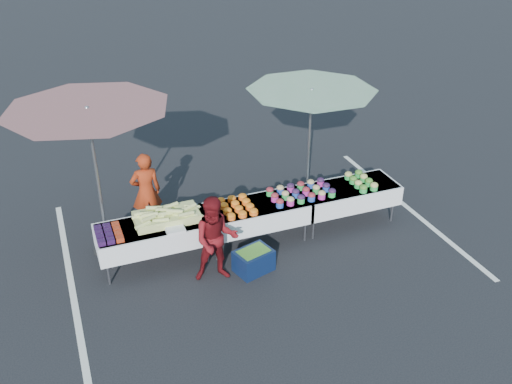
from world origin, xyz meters
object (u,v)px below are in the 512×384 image
object	(u,v)px
table_right	(347,194)
storage_bin	(254,260)
table_center	(256,213)
table_left	(154,234)
umbrella_left	(89,121)
umbrella_right	(311,100)
vendor	(146,192)
customer	(216,240)

from	to	relation	value
table_right	storage_bin	size ratio (longest dim) A/B	2.70
table_center	table_right	distance (m)	1.80
storage_bin	table_left	bearing A→B (deg)	135.35
table_right	umbrella_left	bearing A→B (deg)	171.04
table_center	umbrella_left	world-z (taller)	umbrella_left
umbrella_left	umbrella_right	size ratio (longest dim) A/B	0.94
table_left	table_center	xyz separation A→B (m)	(1.80, 0.00, 0.00)
umbrella_left	table_right	bearing A→B (deg)	-8.96
vendor	storage_bin	world-z (taller)	vendor
table_left	umbrella_left	xyz separation A→B (m)	(-0.70, 0.68, 1.82)
table_left	umbrella_right	bearing A→B (deg)	14.14
umbrella_left	storage_bin	bearing A→B (deg)	-34.26
table_left	customer	size ratio (longest dim) A/B	1.27
customer	table_right	bearing A→B (deg)	28.26
table_right	table_center	bearing A→B (deg)	180.00
table_right	table_left	bearing A→B (deg)	180.00
table_center	customer	xyz separation A→B (m)	(-0.96, -0.75, 0.15)
table_left	vendor	distance (m)	1.16
table_left	umbrella_left	bearing A→B (deg)	135.93
table_right	vendor	xyz separation A→B (m)	(-3.47, 1.14, 0.17)
table_center	table_right	size ratio (longest dim) A/B	1.00
table_left	table_right	bearing A→B (deg)	0.00
vendor	umbrella_left	world-z (taller)	umbrella_left
table_center	umbrella_right	distance (m)	2.26
vendor	umbrella_right	xyz separation A→B (m)	(3.04, -0.34, 1.44)
table_left	umbrella_left	distance (m)	2.06
vendor	table_center	bearing A→B (deg)	145.20
umbrella_right	vendor	bearing A→B (deg)	173.55
customer	storage_bin	world-z (taller)	customer
storage_bin	vendor	bearing A→B (deg)	108.18
umbrella_left	table_center	bearing A→B (deg)	-15.17
table_center	customer	distance (m)	1.23
vendor	umbrella_right	size ratio (longest dim) A/B	0.49
table_center	table_left	bearing A→B (deg)	180.00
table_right	umbrella_right	distance (m)	1.84
umbrella_left	storage_bin	size ratio (longest dim) A/B	4.17
table_left	table_center	world-z (taller)	same
table_right	umbrella_right	xyz separation A→B (m)	(-0.42, 0.80, 1.61)
storage_bin	table_center	bearing A→B (deg)	49.90
table_center	table_right	bearing A→B (deg)	0.00
table_left	umbrella_left	world-z (taller)	umbrella_left
umbrella_right	umbrella_left	bearing A→B (deg)	-178.19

